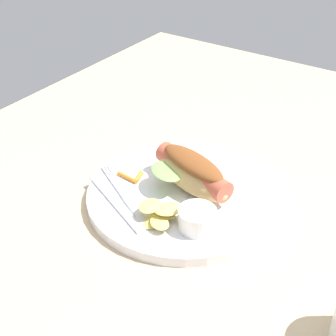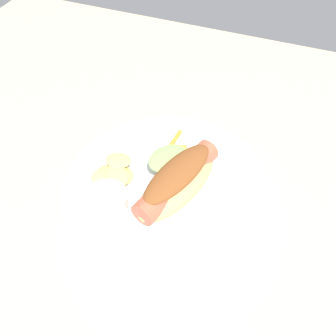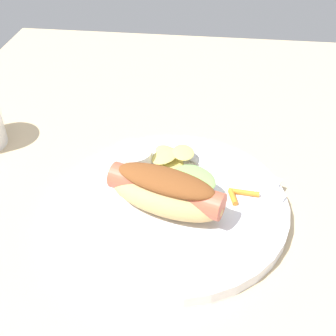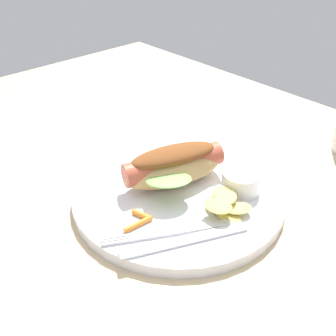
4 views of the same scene
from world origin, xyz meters
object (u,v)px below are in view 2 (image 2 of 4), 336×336
(fork, at_px, (148,143))
(chips_pile, at_px, (115,172))
(knife, at_px, (135,140))
(carrot_garnish, at_px, (176,142))
(plate, at_px, (167,191))
(hot_dog, at_px, (179,181))
(sauce_ramekin, at_px, (108,202))

(fork, relative_size, chips_pile, 2.09)
(knife, distance_m, carrot_garnish, 0.07)
(knife, distance_m, chips_pile, 0.08)
(carrot_garnish, bearing_deg, plate, -78.26)
(plate, xyz_separation_m, fork, (-0.06, 0.07, 0.01))
(hot_dog, bearing_deg, carrot_garnish, 39.86)
(plate, bearing_deg, chips_pile, -172.97)
(carrot_garnish, bearing_deg, fork, -159.24)
(sauce_ramekin, distance_m, fork, 0.13)
(hot_dog, distance_m, chips_pile, 0.10)
(sauce_ramekin, height_order, chips_pile, sauce_ramekin)
(plate, distance_m, knife, 0.10)
(plate, relative_size, chips_pile, 4.21)
(plate, height_order, fork, fork)
(plate, bearing_deg, carrot_garnish, 101.74)
(hot_dog, height_order, sauce_ramekin, hot_dog)
(sauce_ramekin, relative_size, carrot_garnish, 1.34)
(plate, xyz_separation_m, sauce_ramekin, (-0.06, -0.06, 0.02))
(hot_dog, xyz_separation_m, chips_pile, (-0.09, -0.00, -0.02))
(fork, bearing_deg, carrot_garnish, -39.45)
(carrot_garnish, bearing_deg, hot_dog, -68.11)
(plate, distance_m, sauce_ramekin, 0.09)
(chips_pile, relative_size, carrot_garnish, 1.73)
(plate, relative_size, knife, 1.86)
(plate, relative_size, fork, 2.02)
(chips_pile, xyz_separation_m, carrot_garnish, (0.06, 0.09, -0.01))
(hot_dog, relative_size, sauce_ramekin, 2.92)
(plate, xyz_separation_m, hot_dog, (0.02, -0.01, 0.04))
(knife, relative_size, chips_pile, 2.26)
(hot_dog, bearing_deg, knife, 71.90)
(sauce_ramekin, height_order, carrot_garnish, sauce_ramekin)
(fork, relative_size, knife, 0.92)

